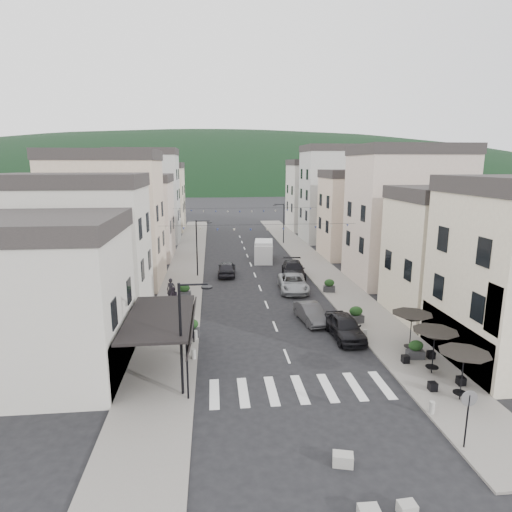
{
  "coord_description": "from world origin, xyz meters",
  "views": [
    {
      "loc": [
        -4.4,
        -18.24,
        11.62
      ],
      "look_at": [
        -0.55,
        19.44,
        3.5
      ],
      "focal_mm": 30.0,
      "sensor_mm": 36.0,
      "label": 1
    }
  ],
  "objects_px": {
    "parked_car_c": "(293,283)",
    "parked_car_d": "(293,270)",
    "pedestrian_a": "(171,290)",
    "parked_car_e": "(227,268)",
    "pedestrian_b": "(174,297)",
    "parked_car_a": "(345,327)",
    "parked_car_b": "(311,313)",
    "delivery_van": "(264,250)"
  },
  "relations": [
    {
      "from": "parked_car_c",
      "to": "parked_car_d",
      "type": "relative_size",
      "value": 0.98
    },
    {
      "from": "pedestrian_a",
      "to": "parked_car_c",
      "type": "bearing_deg",
      "value": 23.23
    },
    {
      "from": "parked_car_e",
      "to": "pedestrian_b",
      "type": "distance_m",
      "value": 11.21
    },
    {
      "from": "parked_car_a",
      "to": "pedestrian_a",
      "type": "bearing_deg",
      "value": 142.17
    },
    {
      "from": "parked_car_b",
      "to": "pedestrian_a",
      "type": "bearing_deg",
      "value": 143.83
    },
    {
      "from": "pedestrian_a",
      "to": "pedestrian_b",
      "type": "bearing_deg",
      "value": -65.24
    },
    {
      "from": "delivery_van",
      "to": "parked_car_d",
      "type": "bearing_deg",
      "value": -67.81
    },
    {
      "from": "parked_car_b",
      "to": "parked_car_d",
      "type": "xyz_separation_m",
      "value": [
        1.14,
        12.97,
        0.13
      ]
    },
    {
      "from": "pedestrian_b",
      "to": "parked_car_d",
      "type": "bearing_deg",
      "value": 80.81
    },
    {
      "from": "parked_car_a",
      "to": "parked_car_e",
      "type": "bearing_deg",
      "value": 110.93
    },
    {
      "from": "parked_car_c",
      "to": "parked_car_d",
      "type": "bearing_deg",
      "value": 82.99
    },
    {
      "from": "parked_car_a",
      "to": "parked_car_c",
      "type": "xyz_separation_m",
      "value": [
        -1.43,
        11.34,
        -0.04
      ]
    },
    {
      "from": "parked_car_c",
      "to": "parked_car_d",
      "type": "distance_m",
      "value": 4.96
    },
    {
      "from": "parked_car_b",
      "to": "delivery_van",
      "type": "xyz_separation_m",
      "value": [
        -1.01,
        21.21,
        0.59
      ]
    },
    {
      "from": "parked_car_a",
      "to": "parked_car_e",
      "type": "distance_m",
      "value": 19.14
    },
    {
      "from": "parked_car_b",
      "to": "parked_car_e",
      "type": "relative_size",
      "value": 0.92
    },
    {
      "from": "parked_car_a",
      "to": "parked_car_b",
      "type": "distance_m",
      "value": 3.62
    },
    {
      "from": "delivery_van",
      "to": "parked_car_e",
      "type": "bearing_deg",
      "value": -117.59
    },
    {
      "from": "parked_car_a",
      "to": "parked_car_b",
      "type": "height_order",
      "value": "parked_car_a"
    },
    {
      "from": "parked_car_b",
      "to": "parked_car_c",
      "type": "bearing_deg",
      "value": 80.73
    },
    {
      "from": "parked_car_e",
      "to": "delivery_van",
      "type": "relative_size",
      "value": 0.8
    },
    {
      "from": "parked_car_e",
      "to": "parked_car_b",
      "type": "bearing_deg",
      "value": 115.58
    },
    {
      "from": "delivery_van",
      "to": "pedestrian_b",
      "type": "relative_size",
      "value": 3.38
    },
    {
      "from": "pedestrian_a",
      "to": "pedestrian_b",
      "type": "height_order",
      "value": "pedestrian_a"
    },
    {
      "from": "parked_car_e",
      "to": "delivery_van",
      "type": "distance_m",
      "value": 8.33
    },
    {
      "from": "parked_car_c",
      "to": "parked_car_d",
      "type": "height_order",
      "value": "parked_car_d"
    },
    {
      "from": "parked_car_b",
      "to": "pedestrian_a",
      "type": "distance_m",
      "value": 12.36
    },
    {
      "from": "parked_car_a",
      "to": "delivery_van",
      "type": "relative_size",
      "value": 0.84
    },
    {
      "from": "parked_car_a",
      "to": "pedestrian_a",
      "type": "distance_m",
      "value": 15.44
    },
    {
      "from": "parked_car_b",
      "to": "parked_car_a",
      "type": "bearing_deg",
      "value": -71.4
    },
    {
      "from": "parked_car_e",
      "to": "parked_car_c",
      "type": "bearing_deg",
      "value": 137.2
    },
    {
      "from": "pedestrian_a",
      "to": "delivery_van",
      "type": "bearing_deg",
      "value": 68.91
    },
    {
      "from": "pedestrian_b",
      "to": "parked_car_c",
      "type": "bearing_deg",
      "value": 63.86
    },
    {
      "from": "delivery_van",
      "to": "pedestrian_a",
      "type": "height_order",
      "value": "delivery_van"
    },
    {
      "from": "parked_car_d",
      "to": "parked_car_c",
      "type": "bearing_deg",
      "value": -94.6
    },
    {
      "from": "parked_car_d",
      "to": "delivery_van",
      "type": "distance_m",
      "value": 8.53
    },
    {
      "from": "delivery_van",
      "to": "parked_car_b",
      "type": "bearing_deg",
      "value": -79.72
    },
    {
      "from": "parked_car_c",
      "to": "pedestrian_a",
      "type": "height_order",
      "value": "pedestrian_a"
    },
    {
      "from": "parked_car_c",
      "to": "delivery_van",
      "type": "bearing_deg",
      "value": 99.32
    },
    {
      "from": "parked_car_b",
      "to": "delivery_van",
      "type": "distance_m",
      "value": 21.24
    },
    {
      "from": "parked_car_c",
      "to": "parked_car_b",
      "type": "bearing_deg",
      "value": -87.19
    },
    {
      "from": "parked_car_d",
      "to": "parked_car_b",
      "type": "bearing_deg",
      "value": -88.5
    }
  ]
}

